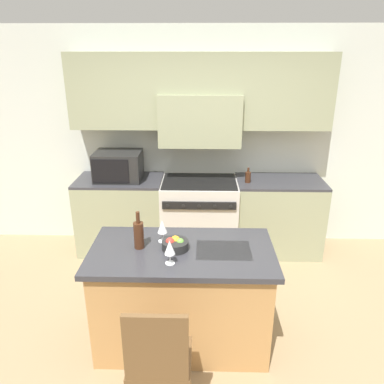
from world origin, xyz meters
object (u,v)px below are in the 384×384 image
(island_chair, at_px, (159,359))
(wine_glass_near, at_px, (170,248))
(microwave, at_px, (118,166))
(wine_glass_far, at_px, (162,227))
(fruit_bowl, at_px, (175,244))
(range_stove, at_px, (199,216))
(oil_bottle_on_counter, at_px, (248,177))
(wine_bottle, at_px, (139,234))

(island_chair, relative_size, wine_glass_near, 5.01)
(wine_glass_near, bearing_deg, island_chair, -93.46)
(microwave, relative_size, wine_glass_far, 2.81)
(wine_glass_far, height_order, fruit_bowl, wine_glass_far)
(microwave, distance_m, fruit_bowl, 1.80)
(range_stove, bearing_deg, oil_bottle_on_counter, -5.37)
(wine_glass_near, xyz_separation_m, wine_glass_far, (-0.09, 0.35, 0.00))
(wine_bottle, xyz_separation_m, wine_glass_far, (0.18, 0.11, 0.01))
(range_stove, bearing_deg, wine_bottle, -107.00)
(microwave, distance_m, wine_glass_near, 1.99)
(range_stove, distance_m, wine_bottle, 1.74)
(microwave, xyz_separation_m, wine_glass_near, (0.77, -1.83, -0.08))
(wine_bottle, height_order, oil_bottle_on_counter, wine_bottle)
(microwave, bearing_deg, range_stove, -1.09)
(range_stove, xyz_separation_m, microwave, (-0.98, 0.02, 0.64))
(range_stove, xyz_separation_m, oil_bottle_on_counter, (0.58, -0.05, 0.54))
(island_chair, xyz_separation_m, wine_glass_near, (0.04, 0.58, 0.49))
(fruit_bowl, bearing_deg, wine_bottle, 177.08)
(island_chair, bearing_deg, fruit_bowl, 85.83)
(island_chair, distance_m, wine_glass_near, 0.76)
(wine_bottle, bearing_deg, wine_glass_far, 31.55)
(range_stove, distance_m, wine_glass_near, 1.91)
(range_stove, relative_size, island_chair, 0.96)
(wine_glass_near, relative_size, fruit_bowl, 0.90)
(fruit_bowl, bearing_deg, range_stove, 83.27)
(wine_glass_far, relative_size, oil_bottle_on_counter, 1.07)
(range_stove, height_order, fruit_bowl, fruit_bowl)
(wine_bottle, xyz_separation_m, wine_glass_near, (0.27, -0.24, 0.01))
(range_stove, height_order, oil_bottle_on_counter, oil_bottle_on_counter)
(microwave, distance_m, wine_glass_far, 1.63)
(microwave, height_order, wine_glass_far, microwave)
(island_chair, relative_size, fruit_bowl, 4.51)
(oil_bottle_on_counter, bearing_deg, wine_bottle, -124.79)
(fruit_bowl, bearing_deg, island_chair, -94.17)
(range_stove, distance_m, microwave, 1.17)
(island_chair, distance_m, wine_glass_far, 1.05)
(wine_glass_near, bearing_deg, oil_bottle_on_counter, 65.91)
(wine_glass_near, relative_size, wine_glass_far, 1.00)
(wine_glass_near, bearing_deg, fruit_bowl, 83.97)
(fruit_bowl, distance_m, oil_bottle_on_counter, 1.72)
(wine_glass_far, distance_m, fruit_bowl, 0.19)
(fruit_bowl, bearing_deg, oil_bottle_on_counter, 63.59)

